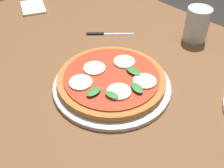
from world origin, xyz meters
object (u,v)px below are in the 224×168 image
Objects in this scene: serving_tray at (112,85)px; knife at (104,34)px; dining_table at (131,114)px; napkin at (33,7)px; pizza at (112,79)px; glass_cup at (197,24)px.

knife is at bearing -37.08° from serving_tray.
napkin reaches higher than dining_table.
glass_cup is (-0.02, -0.37, 0.03)m from pizza.
serving_tray is at bearing 25.63° from dining_table.
glass_cup is at bearing -92.77° from pizza.
knife is (0.22, -0.17, -0.00)m from serving_tray.
knife is at bearing -167.91° from napkin.
dining_table is 0.32m from knife.
glass_cup is at bearing -91.91° from serving_tray.
pizza is (0.01, -0.00, 0.02)m from serving_tray.
dining_table is 0.13m from pizza.
glass_cup reaches higher than pizza.
pizza is 2.28× the size of napkin.
knife is at bearing -27.09° from dining_table.
serving_tray is 2.48× the size of napkin.
pizza is 0.37m from glass_cup.
napkin is at bearing -6.01° from dining_table.
napkin is 0.65m from glass_cup.
pizza is at bearing 171.11° from napkin.
glass_cup is (-0.59, -0.28, 0.05)m from napkin.
knife is (0.22, -0.16, -0.02)m from pizza.
napkin is 1.15× the size of glass_cup.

